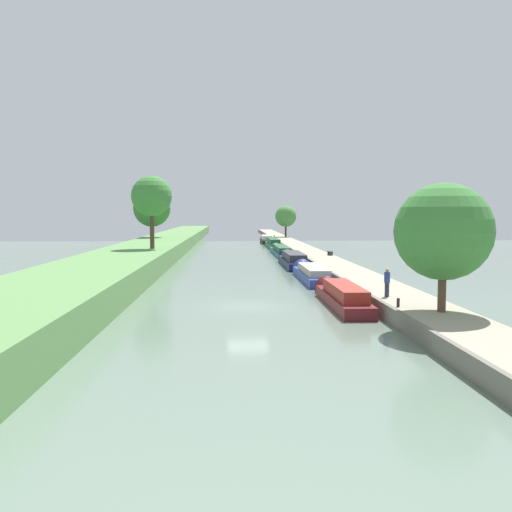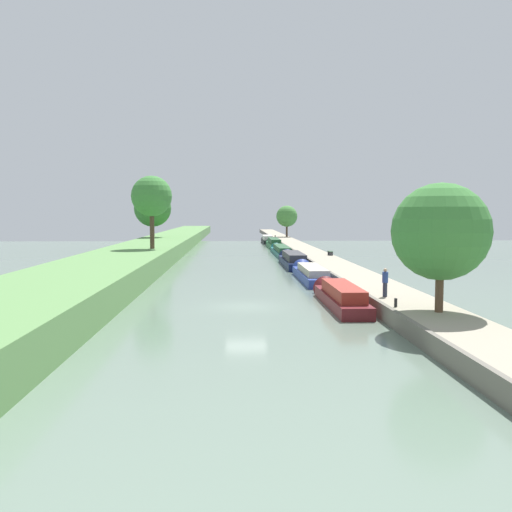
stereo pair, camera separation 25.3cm
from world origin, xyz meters
The scene contains 18 objects.
ground_plane centered at (0.00, 0.00, 0.00)m, with size 160.00×160.00×0.00m, color slate.
left_grassy_bank centered at (-11.18, 0.00, 0.96)m, with size 7.73×260.00×1.92m.
right_towpath centered at (9.08, 0.00, 0.43)m, with size 3.53×260.00×0.86m.
stone_quay centered at (7.19, 0.00, 0.46)m, with size 0.25×260.00×0.91m.
narrowboat_maroon centered at (5.80, 0.29, 0.58)m, with size 1.82×10.73×1.93m.
narrowboat_blue centered at (5.84, 13.60, 0.52)m, with size 2.00×12.10×1.90m.
narrowboat_navy centered at (5.67, 26.38, 0.62)m, with size 2.15×12.94×2.17m.
narrowboat_teal centered at (5.81, 42.61, 0.53)m, with size 1.83×16.77×1.85m.
narrowboat_green centered at (5.99, 58.38, 0.64)m, with size 1.85×14.07×2.04m.
narrowboat_black centered at (5.70, 72.08, 0.60)m, with size 1.86×10.83×2.03m.
tree_rightbank_near centered at (9.31, -7.08, 4.81)m, with size 4.76×4.76×6.33m.
tree_rightbank_midnear centered at (10.21, 79.47, 5.02)m, with size 4.30×4.30×6.32m.
tree_leftbank_downstream centered at (-9.37, 25.88, 7.45)m, with size 4.30×4.30×7.72m.
tree_leftbank_upstream centered at (-13.25, 53.88, 6.44)m, with size 5.76×5.76×7.41m.
person_walking centered at (8.02, -2.01, 1.74)m, with size 0.34×0.34×1.66m.
mooring_bollard_near centered at (7.62, -5.54, 1.09)m, with size 0.16×0.16×0.45m.
mooring_bollard_far centered at (7.62, 76.57, 1.09)m, with size 0.16×0.16×0.45m.
park_bench centered at (10.40, 29.76, 1.21)m, with size 0.44×1.50×0.47m.
Camera 2 is at (-0.81, -33.82, 5.73)m, focal length 39.20 mm.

